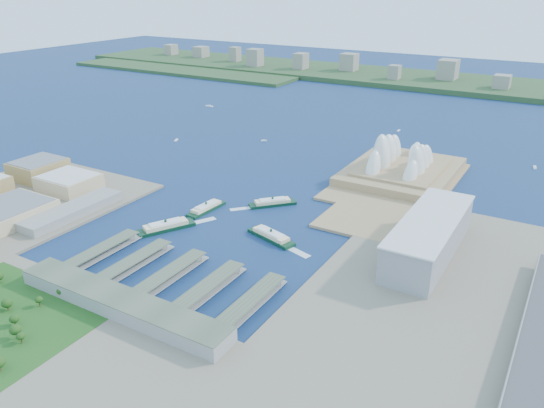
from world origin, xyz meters
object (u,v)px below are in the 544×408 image
Objects in this scene: opera_house at (403,154)px; ferry_a at (206,206)px; toaster_building at (429,237)px; ferry_c at (166,225)px; ferry_d at (271,234)px; ferry_b at (273,201)px.

opera_house is 270.73m from ferry_a.
ferry_c is (-251.30, -81.61, -14.73)m from toaster_building.
opera_house reaches higher than ferry_c.
ferry_c reaches higher than ferry_d.
opera_house is at bearing -91.40° from ferry_c.
ferry_c reaches higher than ferry_b.
ferry_b is 86.34m from ferry_d.
ferry_c is at bearing 126.43° from ferry_d.
toaster_building reaches higher than ferry_a.
ferry_a is (-155.17, -220.21, -26.96)m from opera_house.
ferry_c is 1.07× the size of ferry_d.
ferry_b is (-188.31, 31.33, -15.35)m from toaster_building.
opera_house is at bearing 3.85° from ferry_d.
opera_house is at bearing 114.23° from toaster_building.
ferry_a is 102.27m from ferry_d.
ferry_b is at bearing -90.75° from ferry_c.
ferry_a is 0.98× the size of ferry_b.
opera_house is 1.16× the size of toaster_building.
toaster_building reaches higher than ferry_c.
opera_house is 197.07m from ferry_b.
opera_house is 251.43m from ferry_d.
ferry_c is at bearing -91.76° from ferry_a.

